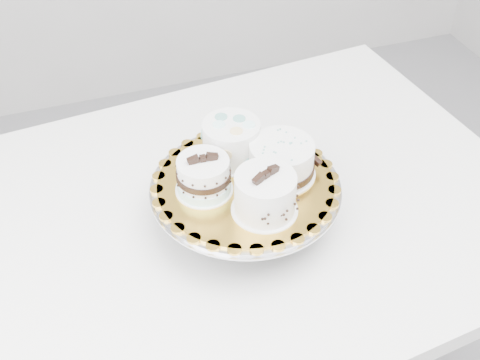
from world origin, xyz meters
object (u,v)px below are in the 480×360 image
object	(u,v)px
table	(211,235)
cake_dots	(231,141)
cake_board	(245,183)
cake_swirl	(265,195)
cake_banded	(204,177)
cake_stand	(245,196)
cake_ribbon	(282,160)

from	to	relation	value
table	cake_dots	distance (m)	0.22
cake_board	cake_swirl	distance (m)	0.09
cake_banded	cake_dots	xyz separation A→B (m)	(0.08, 0.07, 0.01)
cake_swirl	cake_banded	distance (m)	0.12
cake_swirl	cake_dots	size ratio (longest dim) A/B	1.08
cake_board	cake_banded	world-z (taller)	cake_banded
cake_stand	cake_banded	world-z (taller)	cake_banded
cake_stand	table	bearing A→B (deg)	143.24
cake_board	cake_dots	size ratio (longest dim) A/B	2.51
cake_ribbon	cake_dots	bearing A→B (deg)	109.14
cake_board	cake_ribbon	xyz separation A→B (m)	(0.07, 0.00, 0.03)
cake_stand	cake_ribbon	distance (m)	0.10
table	cake_ribbon	xyz separation A→B (m)	(0.13, -0.04, 0.20)
cake_banded	cake_stand	bearing A→B (deg)	-0.63
table	cake_ribbon	distance (m)	0.24
cake_stand	cake_swirl	distance (m)	0.11
table	cake_board	size ratio (longest dim) A/B	4.22
cake_board	table	bearing A→B (deg)	143.24
cake_stand	cake_board	world-z (taller)	cake_board
cake_swirl	cake_board	bearing A→B (deg)	70.28
table	cake_ribbon	bearing A→B (deg)	-23.51
cake_board	cake_swirl	bearing A→B (deg)	-84.72
cake_board	cake_banded	xyz separation A→B (m)	(-0.08, 0.00, 0.03)
cake_board	cake_dots	world-z (taller)	cake_dots
table	cake_stand	distance (m)	0.15
table	cake_board	bearing A→B (deg)	-42.49
cake_board	cake_ribbon	size ratio (longest dim) A/B	2.06
cake_banded	cake_dots	world-z (taller)	cake_banded
cake_stand	cake_dots	world-z (taller)	cake_dots
table	cake_stand	xyz separation A→B (m)	(0.06, -0.04, 0.13)
cake_dots	table	bearing A→B (deg)	-145.52
cake_stand	cake_banded	bearing A→B (deg)	176.47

